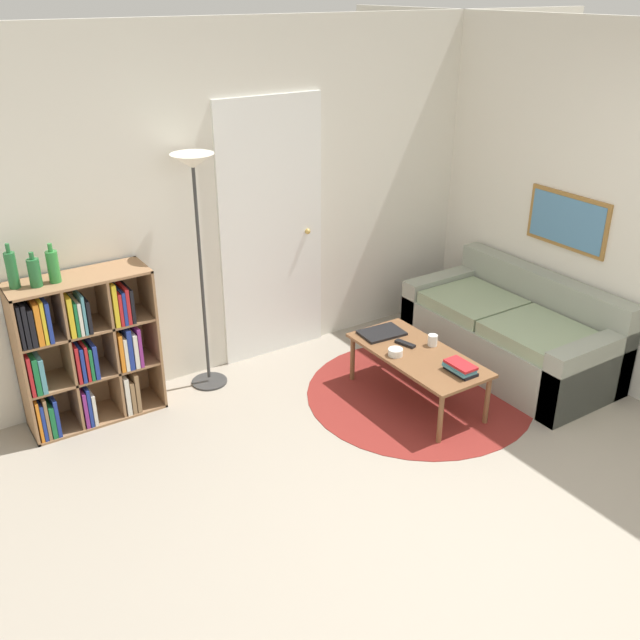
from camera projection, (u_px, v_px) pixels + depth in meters
name	position (u px, v px, depth m)	size (l,w,h in m)	color
ground_plane	(491.00, 557.00, 3.83)	(14.00, 14.00, 0.00)	gray
wall_back	(245.00, 204.00, 5.36)	(7.15, 0.11, 2.60)	silver
wall_right	(578.00, 203.00, 5.34)	(0.08, 5.72, 2.60)	silver
rug	(419.00, 394.00, 5.34)	(1.68, 1.68, 0.01)	maroon
bookshelf	(83.00, 350.00, 4.84)	(0.91, 0.34, 1.06)	#936B47
floor_lamp	(195.00, 196.00, 4.87)	(0.30, 0.30, 1.76)	#333333
couch	(514.00, 334.00, 5.67)	(0.83, 1.67, 0.73)	gray
coffee_table	(418.00, 358.00, 5.12)	(0.51, 1.08, 0.39)	brown
laptop	(382.00, 333.00, 5.38)	(0.34, 0.25, 0.02)	black
bowl	(395.00, 352.00, 5.07)	(0.11, 0.11, 0.05)	silver
book_stack_on_table	(460.00, 368.00, 4.84)	(0.14, 0.23, 0.07)	black
cup	(433.00, 340.00, 5.20)	(0.07, 0.07, 0.08)	white
remote	(405.00, 344.00, 5.22)	(0.09, 0.17, 0.02)	black
bottle_left	(12.00, 270.00, 4.41)	(0.07, 0.07, 0.29)	#236633
bottle_middle	(34.00, 272.00, 4.45)	(0.08, 0.08, 0.23)	#236633
bottle_right	(53.00, 266.00, 4.51)	(0.07, 0.07, 0.26)	#2D8438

